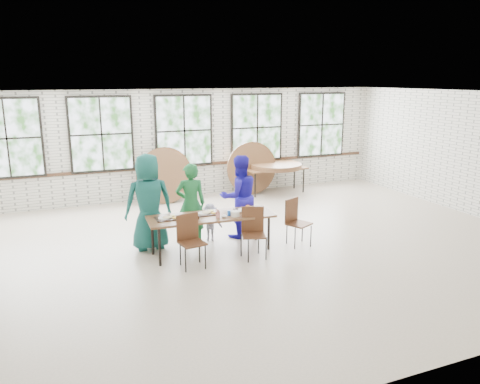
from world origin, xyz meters
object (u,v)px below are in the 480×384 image
object	(u,v)px
storage_table	(276,170)
chair_near_right	(253,228)
dining_table	(211,218)
chair_near_left	(190,236)

from	to	relation	value
storage_table	chair_near_right	bearing A→B (deg)	-123.90
dining_table	chair_near_left	distance (m)	0.76
dining_table	storage_table	bearing A→B (deg)	52.83
chair_near_left	storage_table	distance (m)	5.83
dining_table	chair_near_left	world-z (taller)	chair_near_left
chair_near_right	storage_table	xyz separation A→B (m)	(2.66, 4.36, 0.13)
dining_table	storage_table	world-z (taller)	same
chair_near_left	chair_near_right	world-z (taller)	same
chair_near_left	chair_near_right	bearing A→B (deg)	-9.79
chair_near_right	storage_table	distance (m)	5.11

